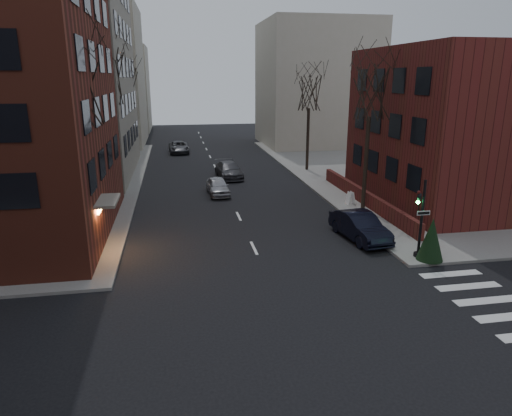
# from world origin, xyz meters

# --- Properties ---
(ground) EXTENTS (160.00, 160.00, 0.00)m
(ground) POSITION_xyz_m (0.00, 0.00, 0.00)
(ground) COLOR black
(ground) RESTS_ON ground
(sidewalk_far_right) EXTENTS (44.00, 44.00, 0.15)m
(sidewalk_far_right) POSITION_xyz_m (29.00, 30.00, 0.07)
(sidewalk_far_right) COLOR gray
(sidewalk_far_right) RESTS_ON ground
(building_left_tan) EXTENTS (18.00, 18.00, 28.00)m
(building_left_tan) POSITION_xyz_m (-17.00, 34.00, 14.00)
(building_left_tan) COLOR gray
(building_left_tan) RESTS_ON ground
(building_right_brick) EXTENTS (12.00, 14.00, 11.00)m
(building_right_brick) POSITION_xyz_m (16.50, 19.00, 5.50)
(building_right_brick) COLOR #581B19
(building_right_brick) RESTS_ON ground
(low_wall_right) EXTENTS (0.35, 16.00, 1.00)m
(low_wall_right) POSITION_xyz_m (9.30, 19.00, 0.65)
(low_wall_right) COLOR #581B19
(low_wall_right) RESTS_ON sidewalk_far_right
(building_distant_la) EXTENTS (14.00, 16.00, 18.00)m
(building_distant_la) POSITION_xyz_m (-15.00, 55.00, 9.00)
(building_distant_la) COLOR #B9AF9D
(building_distant_la) RESTS_ON ground
(building_distant_ra) EXTENTS (14.00, 14.00, 16.00)m
(building_distant_ra) POSITION_xyz_m (15.00, 50.00, 8.00)
(building_distant_ra) COLOR #B9AF9D
(building_distant_ra) RESTS_ON ground
(building_distant_lb) EXTENTS (10.00, 12.00, 14.00)m
(building_distant_lb) POSITION_xyz_m (-13.00, 72.00, 7.00)
(building_distant_lb) COLOR #B9AF9D
(building_distant_lb) RESTS_ON ground
(traffic_signal) EXTENTS (0.76, 0.44, 4.00)m
(traffic_signal) POSITION_xyz_m (7.94, 8.99, 1.91)
(traffic_signal) COLOR black
(traffic_signal) RESTS_ON sidewalk_far_right
(tree_left_a) EXTENTS (4.18, 4.18, 10.26)m
(tree_left_a) POSITION_xyz_m (-8.80, 14.00, 8.47)
(tree_left_a) COLOR #2D231C
(tree_left_a) RESTS_ON sidewalk_far_left
(tree_left_b) EXTENTS (4.40, 4.40, 10.80)m
(tree_left_b) POSITION_xyz_m (-8.80, 26.00, 8.91)
(tree_left_b) COLOR #2D231C
(tree_left_b) RESTS_ON sidewalk_far_left
(tree_left_c) EXTENTS (3.96, 3.96, 9.72)m
(tree_left_c) POSITION_xyz_m (-8.80, 40.00, 8.03)
(tree_left_c) COLOR #2D231C
(tree_left_c) RESTS_ON sidewalk_far_left
(tree_right_a) EXTENTS (3.96, 3.96, 9.72)m
(tree_right_a) POSITION_xyz_m (8.80, 18.00, 8.03)
(tree_right_a) COLOR #2D231C
(tree_right_a) RESTS_ON sidewalk_far_right
(tree_right_b) EXTENTS (3.74, 3.74, 9.18)m
(tree_right_b) POSITION_xyz_m (8.80, 32.00, 7.59)
(tree_right_b) COLOR #2D231C
(tree_right_b) RESTS_ON sidewalk_far_right
(streetlamp_near) EXTENTS (0.36, 0.36, 6.28)m
(streetlamp_near) POSITION_xyz_m (-8.20, 22.00, 4.24)
(streetlamp_near) COLOR black
(streetlamp_near) RESTS_ON sidewalk_far_left
(streetlamp_far) EXTENTS (0.36, 0.36, 6.28)m
(streetlamp_far) POSITION_xyz_m (-8.20, 42.00, 4.24)
(streetlamp_far) COLOR black
(streetlamp_far) RESTS_ON sidewalk_far_left
(parked_sedan) EXTENTS (2.25, 4.91, 1.56)m
(parked_sedan) POSITION_xyz_m (6.20, 12.34, 0.78)
(parked_sedan) COLOR black
(parked_sedan) RESTS_ON ground
(car_lane_silver) EXTENTS (1.78, 4.03, 1.35)m
(car_lane_silver) POSITION_xyz_m (-0.80, 24.12, 0.67)
(car_lane_silver) COLOR #A2A1A7
(car_lane_silver) RESTS_ON ground
(car_lane_gray) EXTENTS (2.46, 5.12, 1.44)m
(car_lane_gray) POSITION_xyz_m (0.80, 30.21, 0.72)
(car_lane_gray) COLOR #3C3C41
(car_lane_gray) RESTS_ON ground
(car_lane_far) EXTENTS (2.52, 5.09, 1.39)m
(car_lane_far) POSITION_xyz_m (-3.53, 45.51, 0.69)
(car_lane_far) COLOR #414247
(car_lane_far) RESTS_ON ground
(sandwich_board) EXTENTS (0.46, 0.61, 0.92)m
(sandwich_board) POSITION_xyz_m (8.29, 19.07, 0.61)
(sandwich_board) COLOR white
(sandwich_board) RESTS_ON sidewalk_far_right
(evergreen_shrub) EXTENTS (1.65, 1.65, 2.17)m
(evergreen_shrub) POSITION_xyz_m (8.35, 8.50, 1.24)
(evergreen_shrub) COLOR #16311A
(evergreen_shrub) RESTS_ON sidewalk_far_right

